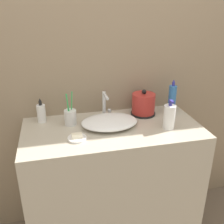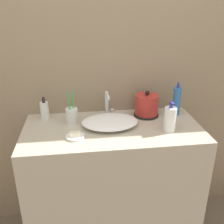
# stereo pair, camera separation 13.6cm
# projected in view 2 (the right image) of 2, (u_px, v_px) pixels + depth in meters

# --- Properties ---
(wall_back) EXTENTS (6.00, 0.04, 2.60)m
(wall_back) POSITION_uv_depth(u_px,v_px,m) (107.00, 42.00, 1.62)
(wall_back) COLOR gray
(wall_back) RESTS_ON ground_plane
(vanity_counter) EXTENTS (1.06, 0.51, 0.84)m
(vanity_counter) POSITION_uv_depth(u_px,v_px,m) (113.00, 185.00, 1.72)
(vanity_counter) COLOR #B7AD99
(vanity_counter) RESTS_ON ground_plane
(sink_basin) EXTENTS (0.34, 0.25, 0.05)m
(sink_basin) POSITION_uv_depth(u_px,v_px,m) (110.00, 122.00, 1.56)
(sink_basin) COLOR white
(sink_basin) RESTS_ON vanity_counter
(faucet) EXTENTS (0.06, 0.12, 0.16)m
(faucet) POSITION_uv_depth(u_px,v_px,m) (108.00, 103.00, 1.67)
(faucet) COLOR silver
(faucet) RESTS_ON vanity_counter
(electric_kettle) EXTENTS (0.16, 0.16, 0.17)m
(electric_kettle) POSITION_uv_depth(u_px,v_px,m) (147.00, 106.00, 1.69)
(electric_kettle) COLOR black
(electric_kettle) RESTS_ON vanity_counter
(toothbrush_cup) EXTENTS (0.07, 0.07, 0.21)m
(toothbrush_cup) POSITION_uv_depth(u_px,v_px,m) (72.00, 115.00, 1.59)
(toothbrush_cup) COLOR silver
(toothbrush_cup) RESTS_ON vanity_counter
(lotion_bottle) EXTENTS (0.07, 0.07, 0.18)m
(lotion_bottle) POSITION_uv_depth(u_px,v_px,m) (170.00, 119.00, 1.49)
(lotion_bottle) COLOR white
(lotion_bottle) RESTS_ON vanity_counter
(shampoo_bottle) EXTENTS (0.05, 0.05, 0.23)m
(shampoo_bottle) POSITION_uv_depth(u_px,v_px,m) (177.00, 101.00, 1.70)
(shampoo_bottle) COLOR #3370B7
(shampoo_bottle) RESTS_ON vanity_counter
(mouthwash_bottle) EXTENTS (0.05, 0.05, 0.15)m
(mouthwash_bottle) POSITION_uv_depth(u_px,v_px,m) (45.00, 110.00, 1.64)
(mouthwash_bottle) COLOR white
(mouthwash_bottle) RESTS_ON vanity_counter
(soap_dish) EXTENTS (0.10, 0.10, 0.03)m
(soap_dish) POSITION_uv_depth(u_px,v_px,m) (75.00, 136.00, 1.44)
(soap_dish) COLOR white
(soap_dish) RESTS_ON vanity_counter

